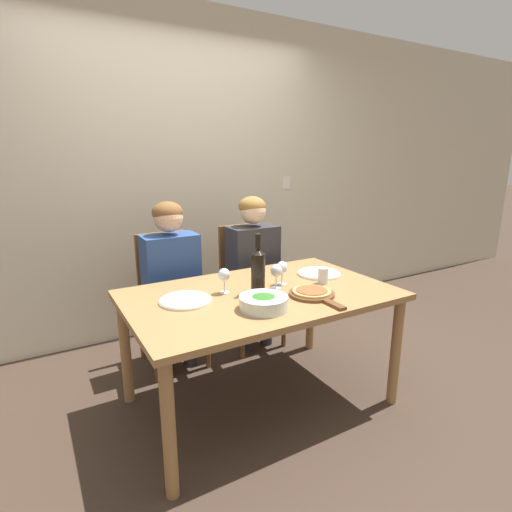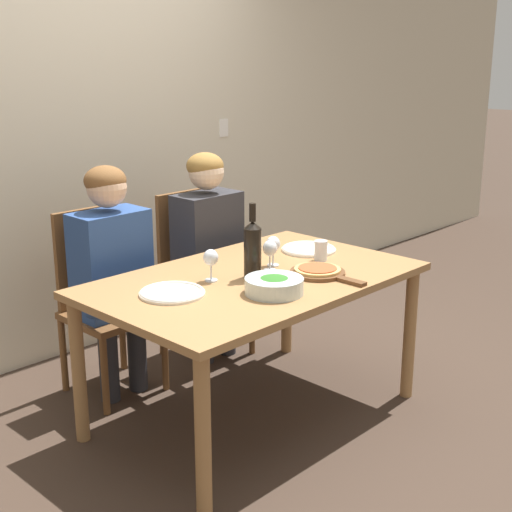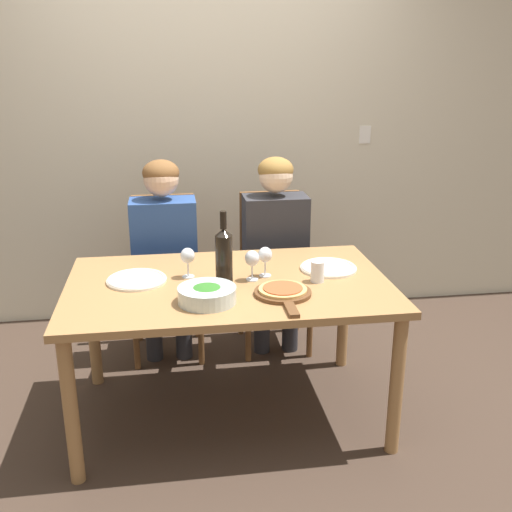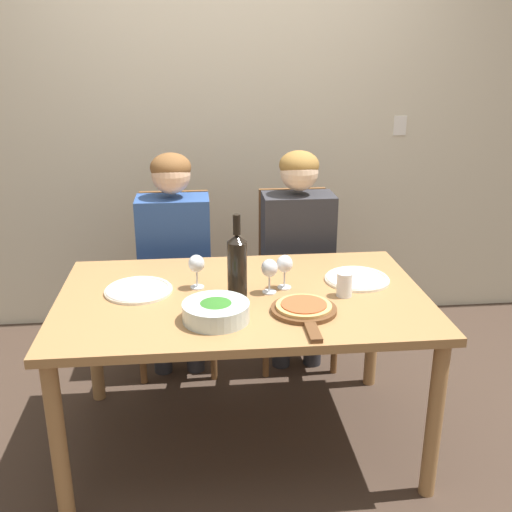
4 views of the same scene
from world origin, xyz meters
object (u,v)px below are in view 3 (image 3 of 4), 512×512
at_px(wine_glass_left, 188,257).
at_px(dinner_plate_left, 137,280).
at_px(chair_left, 166,271).
at_px(wine_glass_right, 265,256).
at_px(chair_right, 272,266).
at_px(broccoli_bowl, 207,294).
at_px(person_woman, 164,243).
at_px(wine_glass_centre, 252,260).
at_px(pizza_on_board, 283,292).
at_px(dinner_plate_right, 328,268).
at_px(wine_bottle, 224,255).
at_px(water_tumbler, 317,271).
at_px(person_man, 276,238).

bearing_deg(wine_glass_left, dinner_plate_left, -175.18).
bearing_deg(dinner_plate_left, chair_left, 79.88).
bearing_deg(wine_glass_right, chair_right, 77.45).
bearing_deg(broccoli_bowl, chair_right, 65.65).
bearing_deg(broccoli_bowl, wine_glass_right, 43.27).
xyz_separation_m(chair_right, person_woman, (-0.66, -0.12, 0.22)).
relative_size(chair_left, wine_glass_right, 6.39).
distance_m(wine_glass_right, wine_glass_centre, 0.08).
bearing_deg(wine_glass_right, chair_left, 122.76).
height_order(pizza_on_board, wine_glass_centre, wine_glass_centre).
bearing_deg(dinner_plate_right, chair_left, 139.22).
relative_size(chair_left, wine_glass_centre, 6.39).
distance_m(wine_bottle, broccoli_bowl, 0.27).
bearing_deg(chair_left, dinner_plate_left, -100.12).
bearing_deg(dinner_plate_left, wine_glass_right, -1.78).
relative_size(wine_bottle, dinner_plate_left, 1.23).
bearing_deg(wine_glass_left, water_tumbler, -13.72).
relative_size(person_man, water_tumbler, 11.78).
height_order(broccoli_bowl, water_tumbler, water_tumbler).
xyz_separation_m(person_woman, wine_glass_right, (0.49, -0.65, 0.11)).
bearing_deg(wine_glass_centre, pizza_on_board, -62.43).
height_order(chair_right, water_tumbler, chair_right).
bearing_deg(dinner_plate_left, wine_glass_centre, -6.54).
relative_size(chair_left, wine_bottle, 2.72).
bearing_deg(dinner_plate_left, person_man, 38.32).
bearing_deg(broccoli_bowl, water_tumbler, 18.24).
bearing_deg(person_woman, pizza_on_board, -59.54).
xyz_separation_m(dinner_plate_right, wine_glass_left, (-0.71, -0.01, 0.10)).
bearing_deg(chair_right, wine_glass_left, -127.01).
bearing_deg(dinner_plate_right, wine_glass_right, -171.35).
bearing_deg(wine_glass_right, person_man, 75.28).
bearing_deg(broccoli_bowl, dinner_plate_right, 27.87).
xyz_separation_m(wine_bottle, wine_glass_centre, (0.14, 0.02, -0.04)).
distance_m(dinner_plate_left, wine_glass_right, 0.63).
bearing_deg(chair_right, dinner_plate_right, -76.97).
height_order(wine_bottle, dinner_plate_left, wine_bottle).
bearing_deg(wine_glass_right, broccoli_bowl, -136.73).
bearing_deg(broccoli_bowl, wine_glass_centre, 46.05).
relative_size(person_man, broccoli_bowl, 4.68).
relative_size(chair_right, pizza_on_board, 2.40).
bearing_deg(pizza_on_board, chair_left, 117.52).
xyz_separation_m(person_woman, broccoli_bowl, (0.19, -0.94, 0.04)).
height_order(chair_right, person_woman, person_woman).
bearing_deg(person_woman, wine_glass_right, -52.79).
bearing_deg(wine_bottle, person_woman, 111.80).
bearing_deg(wine_glass_centre, water_tumbler, -11.92).
height_order(wine_bottle, water_tumbler, wine_bottle).
distance_m(dinner_plate_left, pizza_on_board, 0.72).
relative_size(chair_left, dinner_plate_left, 3.35).
relative_size(broccoli_bowl, dinner_plate_left, 0.90).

